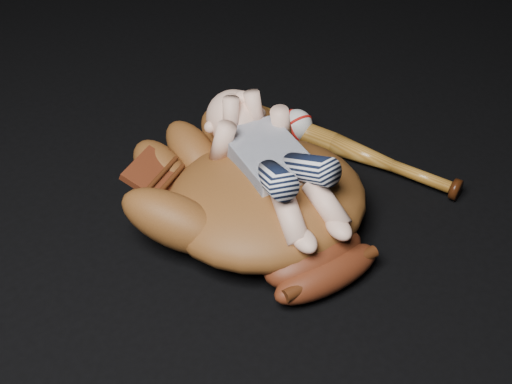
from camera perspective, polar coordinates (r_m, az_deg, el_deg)
baseball_glove at (r=1.25m, az=0.81°, el=-0.03°), size 0.50×0.56×0.16m
newborn_baby at (r=1.23m, az=1.64°, el=2.52°), size 0.26×0.43×0.16m
baseball_bat at (r=1.47m, az=7.22°, el=3.49°), size 0.19×0.49×0.05m
baseball at (r=1.50m, az=3.25°, el=5.33°), size 0.08×0.08×0.07m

